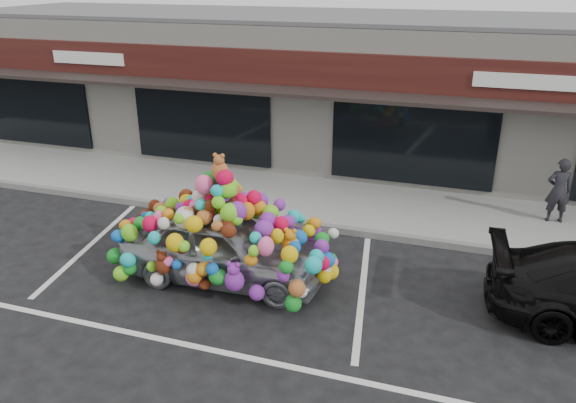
% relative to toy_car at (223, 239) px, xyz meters
% --- Properties ---
extents(ground, '(90.00, 90.00, 0.00)m').
position_rel_toy_car_xyz_m(ground, '(-0.17, 0.17, -0.84)').
color(ground, black).
rests_on(ground, ground).
extents(shop_building, '(24.00, 7.20, 4.31)m').
position_rel_toy_car_xyz_m(shop_building, '(-0.17, 8.62, 1.33)').
color(shop_building, silver).
rests_on(shop_building, ground).
extents(sidewalk, '(26.00, 3.00, 0.15)m').
position_rel_toy_car_xyz_m(sidewalk, '(-0.17, 4.17, -0.76)').
color(sidewalk, gray).
rests_on(sidewalk, ground).
extents(kerb, '(26.00, 0.18, 0.16)m').
position_rel_toy_car_xyz_m(kerb, '(-0.17, 2.67, -0.76)').
color(kerb, slate).
rests_on(kerb, ground).
extents(parking_stripe_left, '(0.73, 4.37, 0.01)m').
position_rel_toy_car_xyz_m(parking_stripe_left, '(-3.37, 0.37, -0.83)').
color(parking_stripe_left, silver).
rests_on(parking_stripe_left, ground).
extents(parking_stripe_mid, '(0.73, 4.37, 0.01)m').
position_rel_toy_car_xyz_m(parking_stripe_mid, '(2.63, 0.37, -0.83)').
color(parking_stripe_mid, silver).
rests_on(parking_stripe_mid, ground).
extents(lane_line, '(14.00, 0.12, 0.01)m').
position_rel_toy_car_xyz_m(lane_line, '(1.83, -2.13, -0.83)').
color(lane_line, silver).
rests_on(lane_line, ground).
extents(toy_car, '(2.89, 4.28, 2.46)m').
position_rel_toy_car_xyz_m(toy_car, '(0.00, 0.00, 0.00)').
color(toy_car, '#A7ABB2').
rests_on(toy_car, ground).
extents(pedestrian_a, '(0.60, 0.44, 1.52)m').
position_rel_toy_car_xyz_m(pedestrian_a, '(6.28, 4.52, 0.08)').
color(pedestrian_a, black).
rests_on(pedestrian_a, sidewalk).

